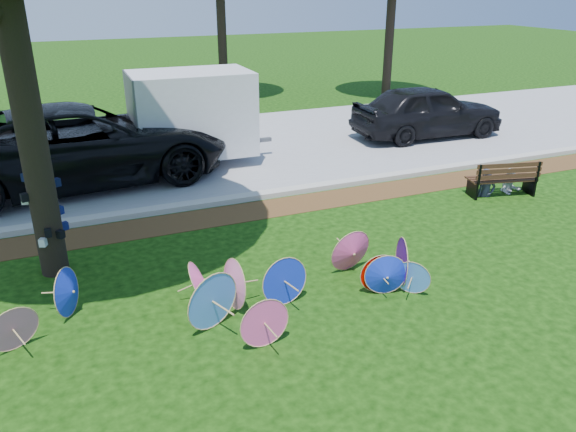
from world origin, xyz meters
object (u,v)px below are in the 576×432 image
(parasol_pile, at_px, (267,284))
(black_van, at_px, (83,144))
(dark_pickup, at_px, (427,111))
(person_right, at_px, (513,170))
(person_left, at_px, (489,170))
(cargo_trailer, at_px, (192,113))
(park_bench, at_px, (501,178))

(parasol_pile, height_order, black_van, black_van)
(black_van, xyz_separation_m, dark_pickup, (10.14, 0.46, -0.14))
(dark_pickup, xyz_separation_m, person_right, (-1.16, -4.94, -0.27))
(black_van, distance_m, person_left, 9.42)
(black_van, height_order, cargo_trailer, cargo_trailer)
(person_right, bearing_deg, dark_pickup, 93.93)
(park_bench, bearing_deg, person_left, -174.78)
(cargo_trailer, bearing_deg, person_left, -41.19)
(dark_pickup, bearing_deg, person_right, 169.00)
(person_left, bearing_deg, dark_pickup, 79.93)
(person_right, bearing_deg, black_van, 170.65)
(parasol_pile, distance_m, person_left, 6.72)
(dark_pickup, bearing_deg, cargo_trailer, 91.84)
(parasol_pile, relative_size, person_left, 5.15)
(dark_pickup, distance_m, cargo_trailer, 7.38)
(person_right, bearing_deg, parasol_pile, -143.29)
(dark_pickup, relative_size, person_left, 3.85)
(parasol_pile, distance_m, cargo_trailer, 7.56)
(dark_pickup, height_order, cargo_trailer, cargo_trailer)
(dark_pickup, distance_m, person_left, 5.28)
(black_van, bearing_deg, parasol_pile, -169.58)
(cargo_trailer, height_order, park_bench, cargo_trailer)
(parasol_pile, xyz_separation_m, cargo_trailer, (0.75, 7.46, 0.98))
(cargo_trailer, relative_size, person_right, 2.80)
(black_van, relative_size, park_bench, 4.33)
(black_van, distance_m, park_bench, 9.77)
(dark_pickup, height_order, person_right, dark_pickup)
(cargo_trailer, bearing_deg, dark_pickup, 0.65)
(park_bench, height_order, person_left, person_left)
(dark_pickup, distance_m, park_bench, 5.23)
(parasol_pile, height_order, person_right, person_right)
(black_van, distance_m, cargo_trailer, 2.86)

